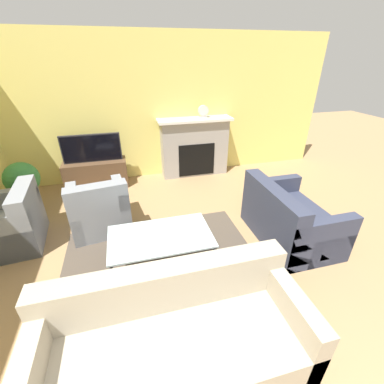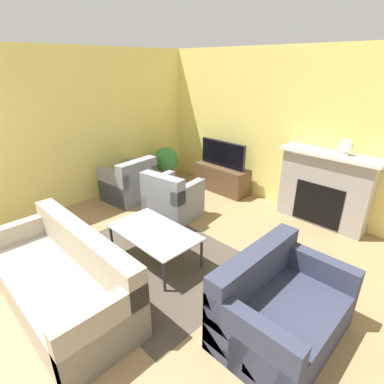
{
  "view_description": "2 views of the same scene",
  "coord_description": "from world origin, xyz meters",
  "views": [
    {
      "loc": [
        -0.28,
        0.05,
        2.3
      ],
      "look_at": [
        0.47,
        2.88,
        0.72
      ],
      "focal_mm": 24.0,
      "sensor_mm": 36.0,
      "label": 1
    },
    {
      "loc": [
        2.67,
        0.43,
        2.44
      ],
      "look_at": [
        0.17,
        2.95,
        0.89
      ],
      "focal_mm": 28.0,
      "sensor_mm": 36.0,
      "label": 2
    }
  ],
  "objects": [
    {
      "name": "fireplace",
      "position": [
        1.09,
        5.01,
        0.62
      ],
      "size": [
        1.49,
        0.41,
        1.19
      ],
      "color": "#9E9993",
      "rests_on": "ground_plane"
    },
    {
      "name": "area_rug",
      "position": [
        -0.03,
        2.44,
        0.0
      ],
      "size": [
        2.39,
        1.9,
        0.0
      ],
      "color": "#4C4238",
      "rests_on": "ground_plane"
    },
    {
      "name": "armchair_by_window",
      "position": [
        -1.88,
        3.34,
        0.3
      ],
      "size": [
        0.84,
        0.89,
        0.82
      ],
      "rotation": [
        0.0,
        0.0,
        -1.47
      ],
      "color": "gray",
      "rests_on": "ground_plane"
    },
    {
      "name": "coffee_table",
      "position": [
        -0.03,
        2.45,
        0.4
      ],
      "size": [
        1.19,
        0.7,
        0.44
      ],
      "color": "#333338",
      "rests_on": "ground_plane"
    },
    {
      "name": "mantel_clock",
      "position": [
        1.26,
        5.01,
        1.31
      ],
      "size": [
        0.21,
        0.07,
        0.24
      ],
      "color": "beige",
      "rests_on": "fireplace"
    },
    {
      "name": "couch_loveseat",
      "position": [
        1.74,
        2.53,
        0.29
      ],
      "size": [
        0.88,
        1.27,
        0.82
      ],
      "rotation": [
        0.0,
        0.0,
        1.57
      ],
      "color": "#33384C",
      "rests_on": "ground_plane"
    },
    {
      "name": "potted_plant",
      "position": [
        -1.96,
        4.32,
        0.52
      ],
      "size": [
        0.52,
        0.52,
        0.82
      ],
      "color": "beige",
      "rests_on": "ground_plane"
    },
    {
      "name": "tv",
      "position": [
        -0.9,
        4.89,
        0.78
      ],
      "size": [
        1.05,
        0.06,
        0.52
      ],
      "color": "#232328",
      "rests_on": "tv_stand"
    },
    {
      "name": "wall_back",
      "position": [
        0.0,
        5.22,
        1.35
      ],
      "size": [
        7.89,
        0.06,
        2.7
      ],
      "color": "#EADB72",
      "rests_on": "ground_plane"
    },
    {
      "name": "armchair_accent",
      "position": [
        -0.76,
        3.41,
        0.31
      ],
      "size": [
        0.88,
        0.83,
        0.82
      ],
      "rotation": [
        0.0,
        0.0,
        3.29
      ],
      "color": "gray",
      "rests_on": "ground_plane"
    },
    {
      "name": "couch_sectional",
      "position": [
        -0.1,
        1.27,
        0.29
      ],
      "size": [
        2.05,
        0.85,
        0.82
      ],
      "color": "#9E937F",
      "rests_on": "ground_plane"
    },
    {
      "name": "tv_stand",
      "position": [
        -0.9,
        4.89,
        0.26
      ],
      "size": [
        1.15,
        0.42,
        0.52
      ],
      "color": "brown",
      "rests_on": "ground_plane"
    }
  ]
}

